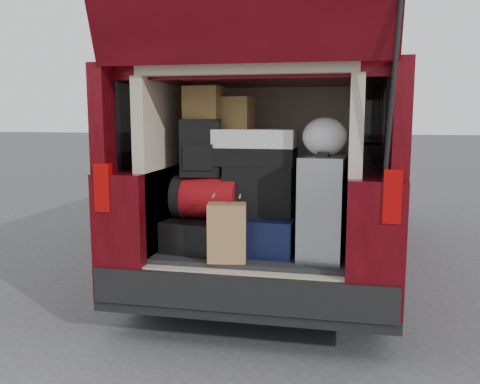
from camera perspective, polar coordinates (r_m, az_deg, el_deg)
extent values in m
plane|color=#38383A|center=(3.57, 1.05, -15.59)|extent=(80.00, 80.00, 0.00)
cylinder|color=black|center=(4.03, -9.49, -7.98)|extent=(0.24, 0.64, 0.64)
cylinder|color=black|center=(3.78, 14.70, -9.27)|extent=(0.24, 0.64, 0.64)
cylinder|color=black|center=(7.14, 0.11, -0.67)|extent=(0.24, 0.64, 0.64)
cylinder|color=black|center=(7.00, 13.38, -1.09)|extent=(0.24, 0.64, 0.64)
cube|color=black|center=(5.44, 5.13, -4.24)|extent=(1.90, 4.85, 0.08)
cube|color=#3D0307|center=(5.51, -2.95, 0.59)|extent=(0.33, 4.85, 0.80)
cube|color=#3D0307|center=(5.33, 13.60, 0.10)|extent=(0.33, 4.85, 0.80)
cube|color=#3D0307|center=(5.32, 5.34, 11.41)|extent=(1.82, 4.46, 0.10)
cube|color=black|center=(5.38, -4.27, 8.30)|extent=(0.12, 4.25, 0.68)
cube|color=black|center=(5.18, 14.98, 8.03)|extent=(0.12, 4.25, 0.68)
cube|color=black|center=(3.15, 0.07, -11.06)|extent=(1.86, 0.16, 0.22)
cube|color=#990505|center=(3.25, -15.09, 0.50)|extent=(0.10, 0.06, 0.30)
cube|color=#990505|center=(2.92, 16.70, -0.46)|extent=(0.10, 0.06, 0.30)
cube|color=black|center=(3.65, 1.88, -6.37)|extent=(1.24, 1.05, 0.06)
cube|color=#C5B097|center=(3.71, -8.18, 3.30)|extent=(0.08, 1.05, 1.15)
cube|color=#C5B097|center=(3.49, 12.67, 2.85)|extent=(0.08, 1.05, 1.15)
cube|color=#C5B097|center=(4.09, 3.26, 3.84)|extent=(1.34, 0.06, 1.15)
cube|color=#C5B097|center=(3.54, 1.98, 12.93)|extent=(1.34, 1.05, 0.06)
cylinder|color=black|center=(2.82, 16.96, 12.09)|extent=(0.02, 0.90, 0.76)
cube|color=black|center=(3.72, 1.86, -10.02)|extent=(1.24, 1.05, 0.55)
cube|color=black|center=(3.55, -4.36, -4.55)|extent=(0.47, 0.58, 0.21)
cube|color=black|center=(3.49, 2.75, -4.50)|extent=(0.48, 0.58, 0.24)
cube|color=silver|center=(3.30, 9.34, -1.68)|extent=(0.31, 0.46, 0.66)
cube|color=#A7794B|center=(3.19, -1.48, -4.58)|extent=(0.26, 0.19, 0.37)
cube|color=maroon|center=(3.49, -3.72, -0.59)|extent=(0.46, 0.32, 0.29)
cube|color=black|center=(3.46, 2.22, 0.22)|extent=(0.47, 0.29, 0.33)
cube|color=black|center=(3.47, -4.41, 4.96)|extent=(0.29, 0.20, 0.39)
cube|color=white|center=(3.45, 1.71, 5.02)|extent=(0.55, 0.30, 0.24)
cube|color=olive|center=(3.51, -4.10, 9.96)|extent=(0.26, 0.22, 0.22)
cube|color=olive|center=(3.52, -0.46, 8.87)|extent=(0.24, 0.20, 0.22)
ellipsoid|color=silver|center=(3.27, 9.49, 6.15)|extent=(0.31, 0.30, 0.24)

